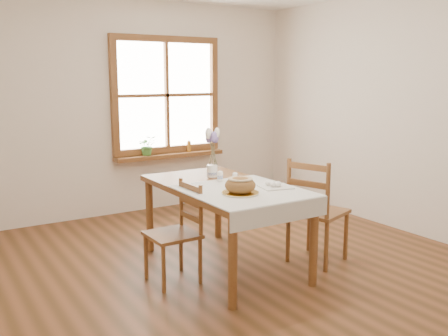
{
  "coord_description": "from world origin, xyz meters",
  "views": [
    {
      "loc": [
        -2.26,
        -3.31,
        1.68
      ],
      "look_at": [
        0.0,
        0.3,
        0.9
      ],
      "focal_mm": 40.0,
      "sensor_mm": 36.0,
      "label": 1
    }
  ],
  "objects_px": {
    "chair_left": "(172,233)",
    "flower_vase": "(212,172)",
    "chair_right": "(318,210)",
    "bread_plate": "(240,193)",
    "dining_table": "(224,194)"
  },
  "relations": [
    {
      "from": "chair_left",
      "to": "flower_vase",
      "type": "distance_m",
      "value": 0.82
    },
    {
      "from": "flower_vase",
      "to": "chair_right",
      "type": "bearing_deg",
      "value": -42.19
    },
    {
      "from": "chair_left",
      "to": "bread_plate",
      "type": "xyz_separation_m",
      "value": [
        0.44,
        -0.34,
        0.35
      ]
    },
    {
      "from": "dining_table",
      "to": "flower_vase",
      "type": "distance_m",
      "value": 0.36
    },
    {
      "from": "chair_right",
      "to": "chair_left",
      "type": "bearing_deg",
      "value": 59.04
    },
    {
      "from": "bread_plate",
      "to": "chair_left",
      "type": "bearing_deg",
      "value": 142.11
    },
    {
      "from": "chair_left",
      "to": "dining_table",
      "type": "bearing_deg",
      "value": 94.64
    },
    {
      "from": "chair_right",
      "to": "bread_plate",
      "type": "bearing_deg",
      "value": 74.8
    },
    {
      "from": "chair_right",
      "to": "flower_vase",
      "type": "relative_size",
      "value": 8.68
    },
    {
      "from": "dining_table",
      "to": "chair_left",
      "type": "bearing_deg",
      "value": -174.29
    },
    {
      "from": "chair_left",
      "to": "flower_vase",
      "type": "relative_size",
      "value": 7.46
    },
    {
      "from": "bread_plate",
      "to": "flower_vase",
      "type": "relative_size",
      "value": 2.59
    },
    {
      "from": "dining_table",
      "to": "flower_vase",
      "type": "bearing_deg",
      "value": 77.3
    },
    {
      "from": "dining_table",
      "to": "chair_right",
      "type": "height_order",
      "value": "chair_right"
    },
    {
      "from": "chair_right",
      "to": "bread_plate",
      "type": "xyz_separation_m",
      "value": [
        -0.9,
        -0.06,
        0.28
      ]
    }
  ]
}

